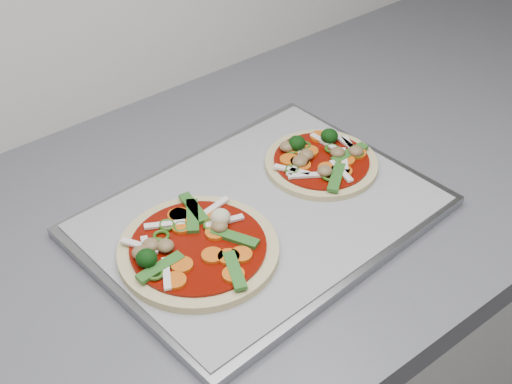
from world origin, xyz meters
TOP-DOWN VIEW (x-y plane):
  - countertop at (0.00, 1.30)m, footprint 3.60×0.60m
  - baking_tray at (0.27, 1.26)m, footprint 0.44×0.34m
  - parchment at (0.27, 1.26)m, footprint 0.42×0.32m
  - pizza_left at (0.16, 1.25)m, footprint 0.24×0.24m
  - pizza_right at (0.39, 1.28)m, footprint 0.18×0.18m

SIDE VIEW (x-z plane):
  - countertop at x=0.00m, z-range 0.86..0.90m
  - baking_tray at x=0.27m, z-range 0.90..0.91m
  - parchment at x=0.27m, z-range 0.91..0.92m
  - pizza_left at x=0.16m, z-range 0.91..0.94m
  - pizza_right at x=0.39m, z-range 0.91..0.94m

